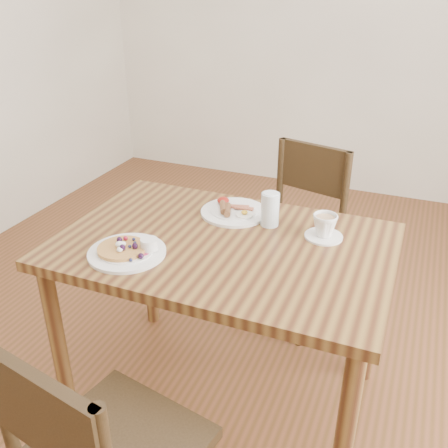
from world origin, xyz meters
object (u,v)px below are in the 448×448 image
(chair_far, at_px, (297,226))
(water_glass, at_px, (270,209))
(pancake_plate, at_px, (128,250))
(breakfast_plate, at_px, (233,211))
(dining_table, at_px, (224,264))
(teacup_saucer, at_px, (324,227))

(chair_far, height_order, water_glass, water_glass)
(pancake_plate, relative_size, breakfast_plate, 1.00)
(dining_table, height_order, teacup_saucer, teacup_saucer)
(breakfast_plate, xyz_separation_m, teacup_saucer, (0.38, -0.06, 0.03))
(water_glass, bearing_deg, chair_far, 91.56)
(dining_table, relative_size, pancake_plate, 4.44)
(dining_table, xyz_separation_m, chair_far, (0.10, 0.71, -0.16))
(teacup_saucer, height_order, water_glass, water_glass)
(chair_far, bearing_deg, pancake_plate, 82.54)
(teacup_saucer, distance_m, water_glass, 0.22)
(pancake_plate, bearing_deg, water_glass, 46.29)
(chair_far, relative_size, teacup_saucer, 6.29)
(chair_far, height_order, breakfast_plate, chair_far)
(water_glass, bearing_deg, breakfast_plate, 166.24)
(dining_table, bearing_deg, teacup_saucer, 27.17)
(water_glass, bearing_deg, teacup_saucer, -5.64)
(breakfast_plate, bearing_deg, teacup_saucer, -9.23)
(chair_far, bearing_deg, water_glass, 105.91)
(dining_table, distance_m, pancake_plate, 0.36)
(pancake_plate, xyz_separation_m, breakfast_plate, (0.22, 0.44, -0.00))
(dining_table, xyz_separation_m, water_glass, (0.11, 0.19, 0.16))
(chair_far, bearing_deg, breakfast_plate, 86.73)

